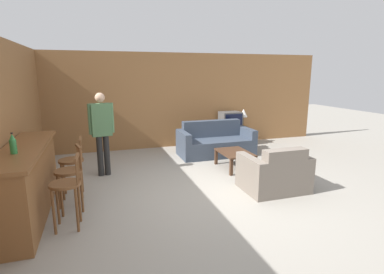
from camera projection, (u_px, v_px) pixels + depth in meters
The scene contains 15 objects.
ground_plane at pixel (216, 194), 5.20m from camera, with size 24.00×24.00×0.00m, color gray.
wall_back at pixel (167, 101), 8.30m from camera, with size 9.40×0.08×2.60m.
wall_left at pixel (15, 118), 5.18m from camera, with size 0.08×8.62×2.60m.
bar_counter at pixel (28, 181), 4.33m from camera, with size 0.55×2.43×1.04m.
bar_chair_near at pixel (67, 189), 3.97m from camera, with size 0.43×0.43×1.00m.
bar_chair_mid at pixel (70, 176), 4.48m from camera, with size 0.48×0.48×1.00m.
bar_chair_far at pixel (72, 165), 5.02m from camera, with size 0.40×0.40×1.00m.
couch_far at pixel (215, 143), 7.67m from camera, with size 1.88×0.89×0.85m.
armchair_near at pixel (275, 174), 5.31m from camera, with size 1.08×0.85×0.82m.
coffee_table at pixel (235, 154), 6.54m from camera, with size 0.62×0.89×0.38m.
tv_unit at pixel (230, 136), 8.70m from camera, with size 1.10×0.51×0.52m.
tv at pixel (230, 120), 8.59m from camera, with size 0.58×0.47×0.45m.
bottle at pixel (13, 144), 3.84m from camera, with size 0.08×0.08×0.28m.
table_lamp at pixel (244, 114), 8.69m from camera, with size 0.23×0.23×0.52m.
person_by_window at pixel (102, 129), 5.97m from camera, with size 0.49×0.22×1.69m.
Camera 1 is at (-1.88, -4.51, 2.07)m, focal length 28.00 mm.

